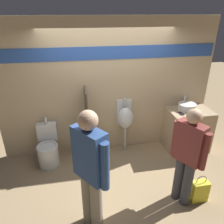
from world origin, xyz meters
TOP-DOWN VIEW (x-y plane):
  - ground_plane at (0.00, 0.00)m, footprint 16.00×16.00m
  - display_wall at (0.00, 0.60)m, footprint 4.29×0.07m
  - sink_counter at (1.66, 0.26)m, footprint 0.88×0.62m
  - sink_basin at (1.61, 0.32)m, footprint 0.36×0.36m
  - cell_phone at (1.39, 0.14)m, footprint 0.07×0.14m
  - divider_near_counter at (-0.47, 0.34)m, footprint 0.03×0.46m
  - urinal_near_counter at (0.32, 0.43)m, footprint 0.32×0.30m
  - toilet at (-1.26, 0.26)m, footprint 0.41×0.57m
  - person_in_vest at (-0.54, -1.30)m, footprint 0.43×0.53m
  - person_with_lanyard at (0.88, -1.10)m, footprint 0.36×0.50m
  - shopping_bag at (1.16, -1.15)m, footprint 0.26×0.15m

SIDE VIEW (x-z plane):
  - ground_plane at x=0.00m, z-range 0.00..0.00m
  - shopping_bag at x=1.16m, z-range -0.06..0.43m
  - toilet at x=-1.26m, z-range -0.14..0.77m
  - sink_counter at x=1.66m, z-range 0.00..0.91m
  - divider_near_counter at x=-0.47m, z-range 0.00..1.47m
  - urinal_near_counter at x=0.32m, z-range 0.19..1.36m
  - person_with_lanyard at x=0.88m, z-range 0.08..1.69m
  - cell_phone at x=1.39m, z-range 0.91..0.92m
  - sink_basin at x=1.61m, z-range 0.84..1.10m
  - person_in_vest at x=-0.54m, z-range 0.09..1.88m
  - display_wall at x=0.00m, z-range 0.01..2.71m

